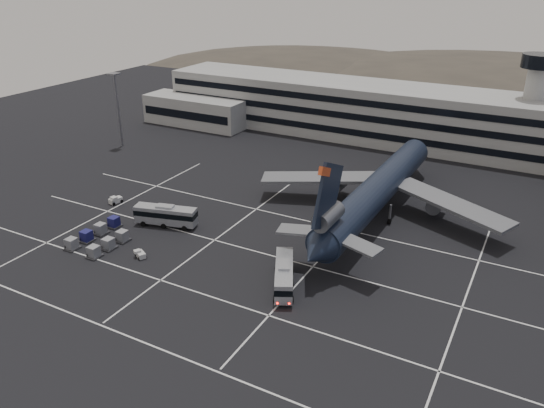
% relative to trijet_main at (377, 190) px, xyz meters
% --- Properties ---
extents(ground, '(260.00, 260.00, 0.00)m').
position_rel_trijet_main_xyz_m(ground, '(-14.69, -25.43, -5.25)').
color(ground, black).
rests_on(ground, ground).
extents(lane_markings, '(90.00, 55.62, 0.01)m').
position_rel_trijet_main_xyz_m(lane_markings, '(-13.74, -24.70, -5.24)').
color(lane_markings, silver).
rests_on(lane_markings, ground).
extents(terminal, '(125.00, 26.00, 24.00)m').
position_rel_trijet_main_xyz_m(terminal, '(-17.64, 45.71, 1.68)').
color(terminal, gray).
rests_on(terminal, ground).
extents(hills, '(352.00, 180.00, 44.00)m').
position_rel_trijet_main_xyz_m(hills, '(3.30, 144.57, -17.32)').
color(hills, '#38332B').
rests_on(hills, ground).
extents(lightpole_left, '(2.40, 2.40, 18.28)m').
position_rel_trijet_main_xyz_m(lightpole_left, '(-69.69, 9.57, 6.57)').
color(lightpole_left, slate).
rests_on(lightpole_left, ground).
extents(trijet_main, '(47.45, 57.53, 18.08)m').
position_rel_trijet_main_xyz_m(trijet_main, '(0.00, 0.00, 0.00)').
color(trijet_main, black).
rests_on(trijet_main, ground).
extents(bus_near, '(7.04, 10.85, 3.83)m').
position_rel_trijet_main_xyz_m(bus_near, '(-4.08, -28.36, -3.15)').
color(bus_near, gray).
rests_on(bus_near, ground).
extents(bus_far, '(11.34, 5.33, 3.90)m').
position_rel_trijet_main_xyz_m(bus_far, '(-31.20, -20.90, -3.11)').
color(bus_far, gray).
rests_on(bus_far, ground).
extents(tug_a, '(1.97, 2.66, 1.54)m').
position_rel_trijet_main_xyz_m(tug_a, '(-45.96, -17.97, -4.57)').
color(tug_a, '#B8B8B3').
rests_on(tug_a, ground).
extents(tug_b, '(2.29, 1.97, 1.27)m').
position_rel_trijet_main_xyz_m(tug_b, '(-27.67, -31.68, -4.69)').
color(tug_b, '#B8B8B3').
rests_on(tug_b, ground).
extents(uld_cluster, '(7.39, 11.72, 1.89)m').
position_rel_trijet_main_xyz_m(uld_cluster, '(-36.95, -30.99, -4.33)').
color(uld_cluster, '#2D2D30').
rests_on(uld_cluster, ground).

